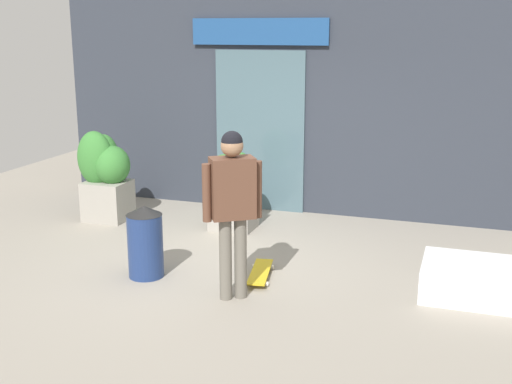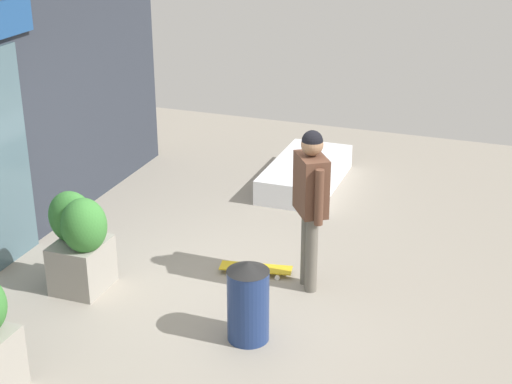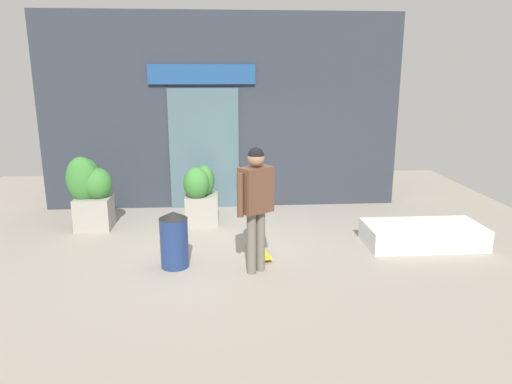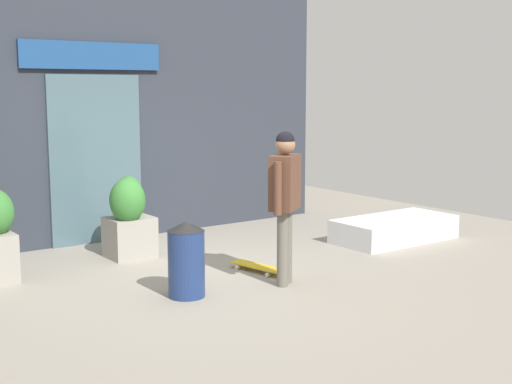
{
  "view_description": "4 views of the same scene",
  "coord_description": "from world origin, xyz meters",
  "px_view_note": "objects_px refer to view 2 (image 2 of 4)",
  "views": [
    {
      "loc": [
        2.67,
        -6.7,
        2.76
      ],
      "look_at": [
        0.49,
        -0.17,
        1.01
      ],
      "focal_mm": 45.19,
      "sensor_mm": 36.0,
      "label": 1
    },
    {
      "loc": [
        -6.74,
        -2.8,
        4.22
      ],
      "look_at": [
        0.49,
        -0.17,
        1.01
      ],
      "focal_mm": 54.98,
      "sensor_mm": 36.0,
      "label": 2
    },
    {
      "loc": [
        -0.0,
        -6.95,
        2.73
      ],
      "look_at": [
        0.49,
        -0.17,
        1.01
      ],
      "focal_mm": 32.91,
      "sensor_mm": 36.0,
      "label": 3
    },
    {
      "loc": [
        -4.48,
        -6.93,
        2.26
      ],
      "look_at": [
        0.49,
        -0.17,
        1.01
      ],
      "focal_mm": 49.03,
      "sensor_mm": 36.0,
      "label": 4
    }
  ],
  "objects_px": {
    "skateboarder": "(311,193)",
    "planter_box_left": "(80,239)",
    "trash_bin": "(248,300)",
    "skateboard": "(256,268)"
  },
  "relations": [
    {
      "from": "skateboarder",
      "to": "trash_bin",
      "type": "xyz_separation_m",
      "value": [
        -1.16,
        0.26,
        -0.68
      ]
    },
    {
      "from": "planter_box_left",
      "to": "trash_bin",
      "type": "relative_size",
      "value": 1.31
    },
    {
      "from": "skateboarder",
      "to": "planter_box_left",
      "type": "bearing_deg",
      "value": -13.45
    },
    {
      "from": "trash_bin",
      "to": "planter_box_left",
      "type": "bearing_deg",
      "value": 81.41
    },
    {
      "from": "planter_box_left",
      "to": "skateboard",
      "type": "bearing_deg",
      "value": -59.88
    },
    {
      "from": "planter_box_left",
      "to": "trash_bin",
      "type": "height_order",
      "value": "planter_box_left"
    },
    {
      "from": "planter_box_left",
      "to": "trash_bin",
      "type": "bearing_deg",
      "value": -98.59
    },
    {
      "from": "skateboarder",
      "to": "planter_box_left",
      "type": "relative_size",
      "value": 1.63
    },
    {
      "from": "skateboarder",
      "to": "trash_bin",
      "type": "height_order",
      "value": "skateboarder"
    },
    {
      "from": "skateboard",
      "to": "trash_bin",
      "type": "xyz_separation_m",
      "value": [
        -1.25,
        -0.38,
        0.36
      ]
    }
  ]
}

